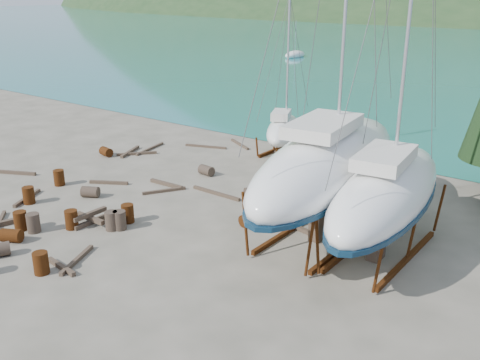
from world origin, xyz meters
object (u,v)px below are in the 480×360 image
Objects in this scene: large_sailboat_near at (329,163)px; large_sailboat_far at (387,190)px; small_sailboat_shore at (283,129)px; worker at (291,200)px.

large_sailboat_near reaches higher than large_sailboat_far.
large_sailboat_near is 1.21× the size of large_sailboat_far.
large_sailboat_near reaches higher than small_sailboat_shore.
large_sailboat_far reaches higher than small_sailboat_shore.
large_sailboat_near is at bearing 167.45° from large_sailboat_far.
large_sailboat_far is at bearing -86.17° from worker.
worker is (-5.09, 1.12, -1.98)m from large_sailboat_far.
large_sailboat_near is 12.84× the size of worker.
large_sailboat_near is 2.81m from large_sailboat_far.
large_sailboat_near is at bearing -93.77° from worker.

